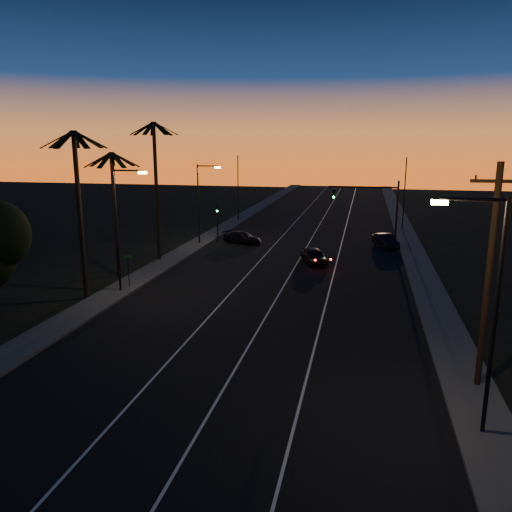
% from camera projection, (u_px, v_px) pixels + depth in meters
% --- Properties ---
extents(ground, '(220.00, 220.00, 0.00)m').
position_uv_depth(ground, '(143.00, 500.00, 15.37)').
color(ground, black).
rests_on(ground, ground).
extents(road, '(20.00, 170.00, 0.01)m').
position_uv_depth(road, '(289.00, 267.00, 43.94)').
color(road, black).
rests_on(road, ground).
extents(sidewalk_left, '(2.40, 170.00, 0.16)m').
position_uv_depth(sidewalk_left, '(170.00, 260.00, 46.26)').
color(sidewalk_left, '#363634').
rests_on(sidewalk_left, ground).
extents(sidewalk_right, '(2.40, 170.00, 0.16)m').
position_uv_depth(sidewalk_right, '(422.00, 273.00, 41.59)').
color(sidewalk_right, '#363634').
rests_on(sidewalk_right, ground).
extents(lane_stripe_left, '(0.12, 160.00, 0.01)m').
position_uv_depth(lane_stripe_left, '(256.00, 265.00, 44.56)').
color(lane_stripe_left, silver).
rests_on(lane_stripe_left, road).
extents(lane_stripe_mid, '(0.12, 160.00, 0.01)m').
position_uv_depth(lane_stripe_mid, '(295.00, 267.00, 43.83)').
color(lane_stripe_mid, silver).
rests_on(lane_stripe_mid, road).
extents(lane_stripe_right, '(0.12, 160.00, 0.01)m').
position_uv_depth(lane_stripe_right, '(335.00, 269.00, 43.11)').
color(lane_stripe_right, silver).
rests_on(lane_stripe_right, road).
extents(palm_near, '(4.25, 4.16, 11.53)m').
position_uv_depth(palm_near, '(79.00, 198.00, 33.56)').
color(palm_near, black).
rests_on(palm_near, ground).
extents(palm_mid, '(4.25, 4.16, 10.03)m').
position_uv_depth(palm_mid, '(114.00, 200.00, 39.59)').
color(palm_mid, black).
rests_on(palm_mid, ground).
extents(palm_far, '(4.25, 4.16, 12.53)m').
position_uv_depth(palm_far, '(156.00, 178.00, 44.79)').
color(palm_far, black).
rests_on(palm_far, ground).
extents(streetlight_left_near, '(2.55, 0.26, 9.00)m').
position_uv_depth(streetlight_left_near, '(120.00, 221.00, 35.46)').
color(streetlight_left_near, black).
rests_on(streetlight_left_near, ground).
extents(streetlight_left_far, '(2.55, 0.26, 8.50)m').
position_uv_depth(streetlight_left_far, '(201.00, 197.00, 52.66)').
color(streetlight_left_far, black).
rests_on(streetlight_left_far, ground).
extents(streetlight_right_near, '(2.55, 0.26, 9.00)m').
position_uv_depth(streetlight_right_near, '(488.00, 299.00, 17.67)').
color(streetlight_right_near, black).
rests_on(streetlight_right_near, ground).
extents(street_sign, '(0.70, 0.06, 2.60)m').
position_uv_depth(street_sign, '(128.00, 267.00, 37.25)').
color(street_sign, black).
rests_on(street_sign, ground).
extents(utility_pole, '(2.20, 0.28, 10.00)m').
position_uv_depth(utility_pole, '(489.00, 273.00, 21.29)').
color(utility_pole, black).
rests_on(utility_pole, ground).
extents(signal_mast, '(7.10, 0.41, 7.00)m').
position_uv_depth(signal_mast, '(374.00, 202.00, 50.91)').
color(signal_mast, black).
rests_on(signal_mast, ground).
extents(signal_post, '(0.28, 0.37, 4.20)m').
position_uv_depth(signal_post, '(218.00, 216.00, 54.79)').
color(signal_post, black).
rests_on(signal_post, ground).
extents(far_pole_left, '(0.14, 0.14, 9.00)m').
position_uv_depth(far_pole_left, '(238.00, 189.00, 69.04)').
color(far_pole_left, black).
rests_on(far_pole_left, ground).
extents(far_pole_right, '(0.14, 0.14, 9.00)m').
position_uv_depth(far_pole_right, '(404.00, 194.00, 61.60)').
color(far_pole_right, black).
rests_on(far_pole_right, ground).
extents(lead_car, '(3.30, 4.82, 1.40)m').
position_uv_depth(lead_car, '(314.00, 256.00, 45.11)').
color(lead_car, black).
rests_on(lead_car, road).
extents(right_car, '(2.82, 4.53, 1.41)m').
position_uv_depth(right_car, '(386.00, 241.00, 51.96)').
color(right_car, black).
rests_on(right_car, road).
extents(cross_car, '(4.68, 3.07, 1.26)m').
position_uv_depth(cross_car, '(242.00, 238.00, 54.17)').
color(cross_car, black).
rests_on(cross_car, road).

